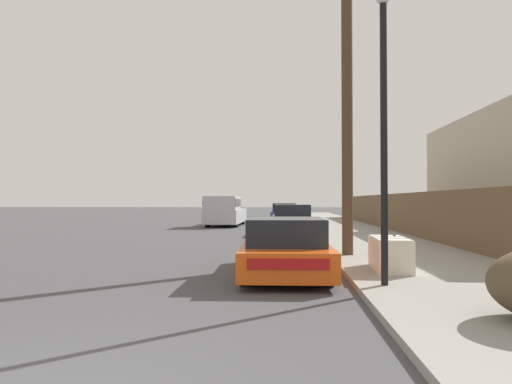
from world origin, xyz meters
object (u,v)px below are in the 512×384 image
pickup_truck (225,211)px  street_lamp (384,114)px  utility_pole (347,78)px  car_parked_far (284,214)px  discarded_fridge (390,254)px  parked_sports_car_red (285,249)px  car_parked_mid (292,220)px

pickup_truck → street_lamp: street_lamp is taller
utility_pole → street_lamp: bearing=-89.8°
street_lamp → car_parked_far: bearing=94.3°
discarded_fridge → pickup_truck: (-5.90, 18.38, 0.46)m
discarded_fridge → car_parked_far: size_ratio=0.36×
discarded_fridge → pickup_truck: size_ratio=0.28×
discarded_fridge → parked_sports_car_red: bearing=-174.7°
parked_sports_car_red → car_parked_far: 21.61m
car_parked_mid → parked_sports_car_red: bearing=-92.0°
parked_sports_car_red → car_parked_mid: bearing=87.1°
discarded_fridge → utility_pole: (-0.51, 2.67, 4.42)m
parked_sports_car_red → car_parked_far: size_ratio=0.95×
pickup_truck → car_parked_far: bearing=-138.4°
parked_sports_car_red → car_parked_far: car_parked_far is taller
discarded_fridge → street_lamp: (-0.49, -1.78, 2.60)m
discarded_fridge → parked_sports_car_red: size_ratio=0.39×
car_parked_mid → street_lamp: street_lamp is taller
discarded_fridge → parked_sports_car_red: parked_sports_car_red is taller
car_parked_far → car_parked_mid: bearing=-87.9°
car_parked_mid → street_lamp: bearing=-84.7°
parked_sports_car_red → car_parked_far: bearing=88.9°
discarded_fridge → street_lamp: 3.18m
utility_pole → street_lamp: size_ratio=1.82×
parked_sports_car_red → utility_pole: size_ratio=0.45×
car_parked_mid → car_parked_far: size_ratio=1.06×
parked_sports_car_red → street_lamp: (1.69, -1.68, 2.50)m
discarded_fridge → utility_pole: 5.19m
car_parked_far → street_lamp: (1.74, -23.29, 2.40)m
car_parked_far → utility_pole: bearing=-84.9°
utility_pole → pickup_truck: bearing=108.9°
car_parked_far → utility_pole: 19.39m
parked_sports_car_red → utility_pole: utility_pole is taller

